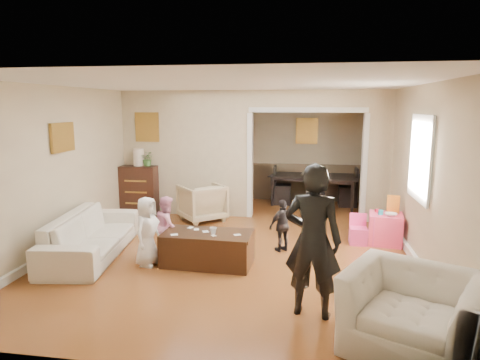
% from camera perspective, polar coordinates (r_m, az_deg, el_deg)
% --- Properties ---
extents(floor, '(7.00, 7.00, 0.00)m').
position_cam_1_polar(floor, '(7.18, -0.25, -8.55)').
color(floor, '#9B5928').
rests_on(floor, ground).
extents(partition_left, '(2.75, 0.18, 2.60)m').
position_cam_1_polar(partition_left, '(8.93, -7.16, 3.59)').
color(partition_left, '#C6B790').
rests_on(partition_left, ground).
extents(partition_right, '(0.55, 0.18, 2.60)m').
position_cam_1_polar(partition_right, '(8.69, 18.08, 3.00)').
color(partition_right, '#C6B790').
rests_on(partition_right, ground).
extents(partition_header, '(2.22, 0.18, 0.35)m').
position_cam_1_polar(partition_header, '(8.52, 9.18, 10.82)').
color(partition_header, '#C6B790').
rests_on(partition_header, partition_right).
extents(window_pane, '(0.03, 0.95, 1.10)m').
position_cam_1_polar(window_pane, '(6.57, 23.36, 2.74)').
color(window_pane, white).
rests_on(window_pane, ground).
extents(framed_art_partition, '(0.45, 0.03, 0.55)m').
position_cam_1_polar(framed_art_partition, '(9.05, -12.47, 7.02)').
color(framed_art_partition, brown).
rests_on(framed_art_partition, partition_left).
extents(framed_art_sofa_wall, '(0.03, 0.55, 0.40)m').
position_cam_1_polar(framed_art_sofa_wall, '(7.22, -22.93, 5.36)').
color(framed_art_sofa_wall, brown).
extents(framed_art_alcove, '(0.45, 0.03, 0.55)m').
position_cam_1_polar(framed_art_alcove, '(10.18, 9.05, 6.60)').
color(framed_art_alcove, brown).
extents(sofa, '(1.16, 2.34, 0.65)m').
position_cam_1_polar(sofa, '(6.94, -19.44, -6.98)').
color(sofa, '#F0E4D0').
rests_on(sofa, ground).
extents(armchair_back, '(1.14, 1.14, 0.74)m').
position_cam_1_polar(armchair_back, '(8.50, -5.17, -3.04)').
color(armchair_back, '#C4B388').
rests_on(armchair_back, ground).
extents(armchair_front, '(1.51, 1.44, 0.76)m').
position_cam_1_polar(armchair_front, '(4.43, 22.32, -16.28)').
color(armchair_front, '#F0E4D0').
rests_on(armchair_front, ground).
extents(dresser, '(0.76, 0.43, 1.04)m').
position_cam_1_polar(dresser, '(9.17, -13.41, -1.35)').
color(dresser, black).
rests_on(dresser, ground).
extents(table_lamp, '(0.22, 0.22, 0.36)m').
position_cam_1_polar(table_lamp, '(9.06, -13.59, 3.01)').
color(table_lamp, beige).
rests_on(table_lamp, dresser).
extents(potted_plant, '(0.28, 0.24, 0.31)m').
position_cam_1_polar(potted_plant, '(8.99, -12.40, 2.83)').
color(potted_plant, '#426E31').
rests_on(potted_plant, dresser).
extents(coffee_table, '(1.31, 0.70, 0.48)m').
position_cam_1_polar(coffee_table, '(6.22, -4.43, -9.25)').
color(coffee_table, '#382212').
rests_on(coffee_table, ground).
extents(coffee_cup, '(0.11, 0.11, 0.10)m').
position_cam_1_polar(coffee_cup, '(6.06, -3.65, -6.89)').
color(coffee_cup, beige).
rests_on(coffee_cup, coffee_table).
extents(play_table, '(0.60, 0.60, 0.51)m').
position_cam_1_polar(play_table, '(7.51, 19.11, -6.27)').
color(play_table, '#FF4373').
rests_on(play_table, ground).
extents(cereal_box, '(0.21, 0.10, 0.30)m').
position_cam_1_polar(cereal_box, '(7.53, 20.06, -3.10)').
color(cereal_box, yellow).
rests_on(cereal_box, play_table).
extents(cyan_cup, '(0.08, 0.08, 0.08)m').
position_cam_1_polar(cyan_cup, '(7.37, 18.55, -4.17)').
color(cyan_cup, teal).
rests_on(cyan_cup, play_table).
extents(toy_block, '(0.09, 0.08, 0.05)m').
position_cam_1_polar(toy_block, '(7.53, 18.18, -3.96)').
color(toy_block, red).
rests_on(toy_block, play_table).
extents(play_bowl, '(0.23, 0.23, 0.05)m').
position_cam_1_polar(play_bowl, '(7.33, 19.79, -4.43)').
color(play_bowl, white).
rests_on(play_bowl, play_table).
extents(dining_table, '(2.18, 1.48, 0.70)m').
position_cam_1_polar(dining_table, '(9.93, 10.08, -1.37)').
color(dining_table, black).
rests_on(dining_table, ground).
extents(adult_person, '(0.69, 0.52, 1.71)m').
position_cam_1_polar(adult_person, '(4.65, 9.84, -8.14)').
color(adult_person, black).
rests_on(adult_person, ground).
extents(child_kneel_a, '(0.42, 0.55, 1.01)m').
position_cam_1_polar(child_kneel_a, '(6.24, -12.45, -6.80)').
color(child_kneel_a, white).
rests_on(child_kneel_a, ground).
extents(child_kneel_b, '(0.47, 0.54, 0.93)m').
position_cam_1_polar(child_kneel_b, '(6.61, -9.80, -6.15)').
color(child_kneel_b, pink).
rests_on(child_kneel_b, ground).
extents(child_toddler, '(0.52, 0.46, 0.84)m').
position_cam_1_polar(child_toddler, '(6.73, 5.83, -6.15)').
color(child_toddler, black).
rests_on(child_toddler, ground).
extents(craft_papers, '(1.01, 0.49, 0.00)m').
position_cam_1_polar(craft_papers, '(6.16, -5.16, -7.06)').
color(craft_papers, white).
rests_on(craft_papers, coffee_table).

